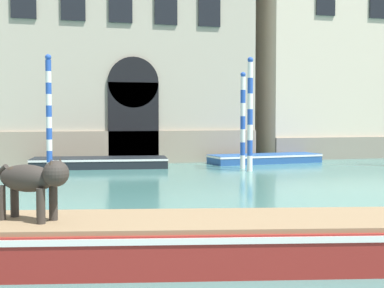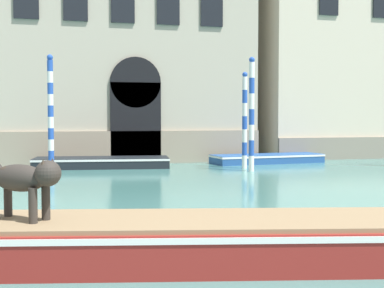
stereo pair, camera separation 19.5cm
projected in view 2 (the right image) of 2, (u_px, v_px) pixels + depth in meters
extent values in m
cube|color=#B2A893|center=(115.00, 4.00, 24.91)|extent=(11.92, 6.00, 14.49)
cube|color=gray|center=(124.00, 147.00, 22.29)|extent=(11.92, 0.16, 1.38)
cube|color=black|center=(136.00, 123.00, 22.36)|extent=(2.12, 0.14, 3.41)
cylinder|color=black|center=(136.00, 82.00, 22.27)|extent=(2.12, 0.14, 2.12)
cube|color=black|center=(75.00, 1.00, 21.54)|extent=(0.97, 0.10, 1.59)
cube|color=black|center=(123.00, 3.00, 22.00)|extent=(0.97, 0.10, 1.59)
cube|color=black|center=(168.00, 6.00, 22.46)|extent=(0.97, 0.10, 1.59)
cube|color=black|center=(212.00, 8.00, 22.92)|extent=(0.97, 0.10, 1.59)
cube|color=gray|center=(380.00, 148.00, 25.21)|extent=(10.26, 0.16, 1.02)
cube|color=black|center=(382.00, 0.00, 24.87)|extent=(0.93, 0.10, 1.67)
cube|color=maroon|center=(109.00, 244.00, 7.18)|extent=(8.82, 3.37, 0.55)
cube|color=white|center=(109.00, 228.00, 7.16)|extent=(8.86, 3.41, 0.08)
cube|color=#8C7251|center=(109.00, 221.00, 7.16)|extent=(8.54, 3.19, 0.06)
cylinder|color=#332D28|center=(46.00, 203.00, 7.07)|extent=(0.11, 0.11, 0.46)
cylinder|color=#332D28|center=(33.00, 206.00, 6.84)|extent=(0.11, 0.11, 0.46)
cylinder|color=#332D28|center=(8.00, 200.00, 7.33)|extent=(0.11, 0.11, 0.46)
ellipsoid|color=#332D28|center=(20.00, 178.00, 7.07)|extent=(0.89, 0.81, 0.36)
ellipsoid|color=#382D23|center=(12.00, 170.00, 7.11)|extent=(0.45, 0.43, 0.13)
sphere|color=#332D28|center=(48.00, 173.00, 6.87)|extent=(0.34, 0.34, 0.34)
cone|color=#382D23|center=(53.00, 163.00, 6.95)|extent=(0.10, 0.10, 0.14)
cone|color=#382D23|center=(43.00, 164.00, 6.78)|extent=(0.10, 0.10, 0.14)
cube|color=black|center=(102.00, 163.00, 20.69)|extent=(5.28, 2.20, 0.40)
cube|color=white|center=(102.00, 159.00, 20.68)|extent=(5.31, 2.24, 0.08)
cube|color=#8C7251|center=(102.00, 163.00, 20.69)|extent=(2.94, 1.53, 0.36)
cube|color=#234C8C|center=(267.00, 159.00, 22.83)|extent=(4.95, 1.99, 0.37)
cube|color=white|center=(267.00, 156.00, 22.82)|extent=(4.98, 2.02, 0.08)
cube|color=#9EA3A8|center=(267.00, 159.00, 22.83)|extent=(2.75, 1.38, 0.33)
cylinder|color=white|center=(51.00, 167.00, 18.71)|extent=(0.20, 0.20, 0.39)
cylinder|color=#234CAD|center=(51.00, 156.00, 18.69)|extent=(0.20, 0.20, 0.39)
cylinder|color=white|center=(51.00, 145.00, 18.67)|extent=(0.20, 0.20, 0.39)
cylinder|color=#234CAD|center=(51.00, 134.00, 18.65)|extent=(0.20, 0.20, 0.39)
cylinder|color=white|center=(51.00, 122.00, 18.63)|extent=(0.20, 0.20, 0.39)
cylinder|color=#234CAD|center=(51.00, 111.00, 18.61)|extent=(0.20, 0.20, 0.39)
cylinder|color=white|center=(50.00, 100.00, 18.59)|extent=(0.20, 0.20, 0.39)
cylinder|color=#234CAD|center=(50.00, 88.00, 18.57)|extent=(0.20, 0.20, 0.39)
cylinder|color=white|center=(50.00, 77.00, 18.55)|extent=(0.20, 0.20, 0.39)
cylinder|color=#234CAD|center=(50.00, 66.00, 18.53)|extent=(0.20, 0.20, 0.39)
sphere|color=#234CAD|center=(50.00, 57.00, 18.52)|extent=(0.21, 0.21, 0.21)
cylinder|color=white|center=(244.00, 162.00, 20.43)|extent=(0.19, 0.19, 0.50)
cylinder|color=#234CAD|center=(245.00, 149.00, 20.40)|extent=(0.19, 0.19, 0.50)
cylinder|color=white|center=(245.00, 136.00, 20.38)|extent=(0.19, 0.19, 0.50)
cylinder|color=#234CAD|center=(245.00, 123.00, 20.35)|extent=(0.19, 0.19, 0.50)
cylinder|color=white|center=(245.00, 110.00, 20.32)|extent=(0.19, 0.19, 0.50)
cylinder|color=#234CAD|center=(245.00, 97.00, 20.30)|extent=(0.19, 0.19, 0.50)
cylinder|color=white|center=(245.00, 83.00, 20.27)|extent=(0.19, 0.19, 0.50)
sphere|color=#234CAD|center=(245.00, 74.00, 20.26)|extent=(0.20, 0.20, 0.20)
cylinder|color=white|center=(251.00, 163.00, 19.37)|extent=(0.19, 0.19, 0.56)
cylinder|color=#234CAD|center=(251.00, 148.00, 19.34)|extent=(0.19, 0.19, 0.56)
cylinder|color=white|center=(251.00, 132.00, 19.31)|extent=(0.19, 0.19, 0.56)
cylinder|color=#234CAD|center=(252.00, 117.00, 19.28)|extent=(0.19, 0.19, 0.56)
cylinder|color=white|center=(252.00, 101.00, 19.25)|extent=(0.19, 0.19, 0.56)
cylinder|color=#234CAD|center=(252.00, 86.00, 19.22)|extent=(0.19, 0.19, 0.56)
cylinder|color=white|center=(252.00, 70.00, 19.19)|extent=(0.19, 0.19, 0.56)
sphere|color=#234CAD|center=(252.00, 60.00, 19.17)|extent=(0.20, 0.20, 0.20)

